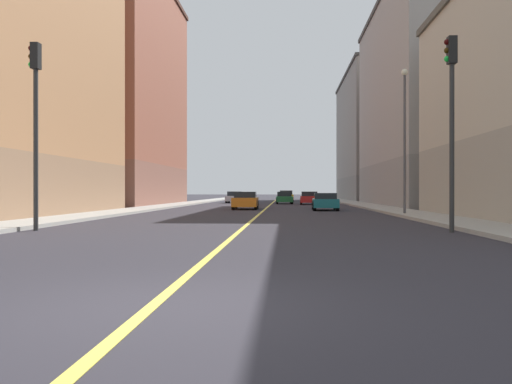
{
  "coord_description": "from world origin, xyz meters",
  "views": [
    {
      "loc": [
        1.59,
        -6.38,
        1.37
      ],
      "look_at": [
        -0.72,
        34.72,
        1.29
      ],
      "focal_mm": 38.09,
      "sensor_mm": 36.0,
      "label": 1
    }
  ],
  "objects": [
    {
      "name": "car_silver",
      "position": [
        -4.28,
        55.13,
        0.63
      ],
      "size": [
        1.87,
        4.41,
        1.3
      ],
      "color": "silver",
      "rests_on": "ground"
    },
    {
      "name": "car_orange",
      "position": [
        -1.47,
        34.03,
        0.65
      ],
      "size": [
        1.92,
        4.45,
        1.31
      ],
      "color": "orange",
      "rests_on": "ground"
    },
    {
      "name": "ground_plane",
      "position": [
        0.0,
        0.0,
        0.0
      ],
      "size": [
        400.0,
        400.0,
        0.0
      ],
      "primitive_type": "plane",
      "color": "#2B2930",
      "rests_on": "ground"
    },
    {
      "name": "building_left_far",
      "position": [
        15.1,
        72.17,
        9.0
      ],
      "size": [
        10.57,
        26.29,
        17.98
      ],
      "color": "slate",
      "rests_on": "ground"
    },
    {
      "name": "traffic_light_left_near",
      "position": [
        7.04,
        11.88,
        4.16
      ],
      "size": [
        0.4,
        0.32,
        6.48
      ],
      "color": "#2D2D2D",
      "rests_on": "ground"
    },
    {
      "name": "sidewalk_left",
      "position": [
        8.71,
        49.0,
        0.07
      ],
      "size": [
        2.51,
        168.0,
        0.15
      ],
      "primitive_type": "cube",
      "color": "#9E9B93",
      "rests_on": "ground"
    },
    {
      "name": "sidewalk_right",
      "position": [
        -8.71,
        49.0,
        0.07
      ],
      "size": [
        2.51,
        168.0,
        0.15
      ],
      "primitive_type": "cube",
      "color": "#9E9B93",
      "rests_on": "ground"
    },
    {
      "name": "traffic_light_right_near",
      "position": [
        -7.07,
        11.88,
        4.16
      ],
      "size": [
        0.4,
        0.32,
        6.48
      ],
      "color": "#2D2D2D",
      "rests_on": "ground"
    },
    {
      "name": "car_yellow",
      "position": [
        1.54,
        63.56,
        0.69
      ],
      "size": [
        1.91,
        4.49,
        1.42
      ],
      "color": "gold",
      "rests_on": "ground"
    },
    {
      "name": "car_red",
      "position": [
        3.92,
        48.95,
        0.63
      ],
      "size": [
        1.97,
        4.62,
        1.3
      ],
      "color": "red",
      "rests_on": "ground"
    },
    {
      "name": "car_green",
      "position": [
        1.36,
        51.47,
        0.62
      ],
      "size": [
        1.87,
        4.42,
        1.29
      ],
      "color": "#1E6B38",
      "rests_on": "ground"
    },
    {
      "name": "building_left_mid",
      "position": [
        15.1,
        43.85,
        9.37
      ],
      "size": [
        10.57,
        25.52,
        18.73
      ],
      "color": "gray",
      "rests_on": "ground"
    },
    {
      "name": "street_lamp_left_near",
      "position": [
        8.05,
        23.73,
        4.88
      ],
      "size": [
        0.36,
        0.36,
        7.91
      ],
      "color": "#4C4C51",
      "rests_on": "ground"
    },
    {
      "name": "lane_center_stripe",
      "position": [
        0.0,
        49.0,
        0.01
      ],
      "size": [
        0.16,
        154.0,
        0.01
      ],
      "primitive_type": "cube",
      "color": "#E5D14C",
      "rests_on": "ground"
    },
    {
      "name": "car_teal",
      "position": [
        4.32,
        32.13,
        0.61
      ],
      "size": [
        1.85,
        3.96,
        1.22
      ],
      "color": "#196670",
      "rests_on": "ground"
    },
    {
      "name": "building_right_midblock",
      "position": [
        -15.1,
        45.24,
        10.79
      ],
      "size": [
        10.57,
        22.06,
        21.56
      ],
      "color": "brown",
      "rests_on": "ground"
    }
  ]
}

